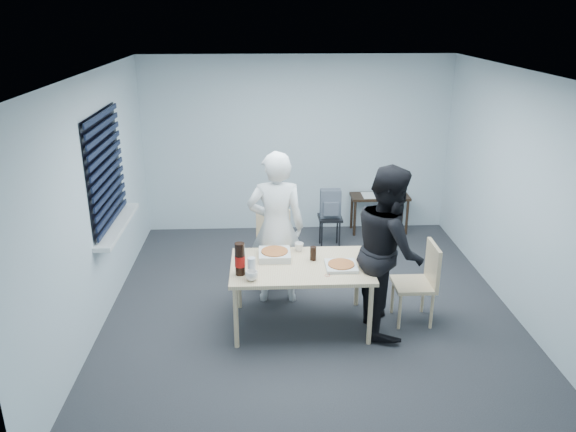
{
  "coord_description": "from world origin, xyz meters",
  "views": [
    {
      "loc": [
        -0.5,
        -5.6,
        3.19
      ],
      "look_at": [
        -0.24,
        0.1,
        1.08
      ],
      "focal_mm": 35.0,
      "sensor_mm": 36.0,
      "label": 1
    }
  ],
  "objects_px": {
    "chair_far": "(274,242)",
    "mug_a": "(252,276)",
    "dining_table": "(301,270)",
    "mug_b": "(299,247)",
    "person_white": "(276,228)",
    "person_black": "(388,250)",
    "stool": "(330,224)",
    "chair_right": "(422,278)",
    "backpack": "(331,204)",
    "soda_bottle": "(240,259)",
    "side_table": "(380,200)"
  },
  "relations": [
    {
      "from": "person_black",
      "to": "side_table",
      "type": "xyz_separation_m",
      "value": [
        0.47,
        2.7,
        -0.39
      ]
    },
    {
      "from": "chair_right",
      "to": "soda_bottle",
      "type": "bearing_deg",
      "value": -173.22
    },
    {
      "from": "person_black",
      "to": "soda_bottle",
      "type": "distance_m",
      "value": 1.51
    },
    {
      "from": "dining_table",
      "to": "stool",
      "type": "xyz_separation_m",
      "value": [
        0.55,
        2.08,
        -0.3
      ]
    },
    {
      "from": "person_white",
      "to": "mug_b",
      "type": "xyz_separation_m",
      "value": [
        0.24,
        -0.24,
        -0.13
      ]
    },
    {
      "from": "mug_a",
      "to": "mug_b",
      "type": "height_order",
      "value": "mug_a"
    },
    {
      "from": "stool",
      "to": "soda_bottle",
      "type": "bearing_deg",
      "value": -117.24
    },
    {
      "from": "chair_far",
      "to": "mug_a",
      "type": "xyz_separation_m",
      "value": [
        -0.24,
        -1.4,
        0.24
      ]
    },
    {
      "from": "person_black",
      "to": "soda_bottle",
      "type": "xyz_separation_m",
      "value": [
        -1.51,
        -0.13,
        -0.02
      ]
    },
    {
      "from": "mug_a",
      "to": "mug_b",
      "type": "bearing_deg",
      "value": 53.42
    },
    {
      "from": "person_white",
      "to": "mug_a",
      "type": "bearing_deg",
      "value": 73.97
    },
    {
      "from": "person_white",
      "to": "person_black",
      "type": "relative_size",
      "value": 1.0
    },
    {
      "from": "backpack",
      "to": "mug_a",
      "type": "height_order",
      "value": "backpack"
    },
    {
      "from": "dining_table",
      "to": "person_white",
      "type": "distance_m",
      "value": 0.68
    },
    {
      "from": "chair_right",
      "to": "mug_a",
      "type": "height_order",
      "value": "chair_right"
    },
    {
      "from": "dining_table",
      "to": "mug_b",
      "type": "xyz_separation_m",
      "value": [
        0.0,
        0.36,
        0.11
      ]
    },
    {
      "from": "stool",
      "to": "mug_a",
      "type": "xyz_separation_m",
      "value": [
        -1.06,
        -2.4,
        0.41
      ]
    },
    {
      "from": "soda_bottle",
      "to": "stool",
      "type": "bearing_deg",
      "value": 62.76
    },
    {
      "from": "chair_far",
      "to": "mug_a",
      "type": "height_order",
      "value": "chair_far"
    },
    {
      "from": "dining_table",
      "to": "side_table",
      "type": "relative_size",
      "value": 1.68
    },
    {
      "from": "stool",
      "to": "person_white",
      "type": "bearing_deg",
      "value": -118.03
    },
    {
      "from": "chair_far",
      "to": "backpack",
      "type": "distance_m",
      "value": 1.29
    },
    {
      "from": "chair_far",
      "to": "mug_b",
      "type": "bearing_deg",
      "value": -69.73
    },
    {
      "from": "backpack",
      "to": "side_table",
      "type": "bearing_deg",
      "value": 53.85
    },
    {
      "from": "side_table",
      "to": "mug_b",
      "type": "bearing_deg",
      "value": -120.83
    },
    {
      "from": "stool",
      "to": "backpack",
      "type": "xyz_separation_m",
      "value": [
        0.0,
        -0.01,
        0.3
      ]
    },
    {
      "from": "dining_table",
      "to": "side_table",
      "type": "bearing_deg",
      "value": 62.66
    },
    {
      "from": "chair_right",
      "to": "stool",
      "type": "distance_m",
      "value": 2.18
    },
    {
      "from": "chair_far",
      "to": "person_black",
      "type": "relative_size",
      "value": 0.5
    },
    {
      "from": "backpack",
      "to": "mug_b",
      "type": "height_order",
      "value": "backpack"
    },
    {
      "from": "chair_right",
      "to": "stool",
      "type": "bearing_deg",
      "value": 109.87
    },
    {
      "from": "person_white",
      "to": "soda_bottle",
      "type": "relative_size",
      "value": 5.3
    },
    {
      "from": "person_white",
      "to": "dining_table",
      "type": "bearing_deg",
      "value": 112.17
    },
    {
      "from": "chair_far",
      "to": "chair_right",
      "type": "xyz_separation_m",
      "value": [
        1.55,
        -1.04,
        0.0
      ]
    },
    {
      "from": "mug_b",
      "to": "mug_a",
      "type": "bearing_deg",
      "value": -126.58
    },
    {
      "from": "person_black",
      "to": "backpack",
      "type": "xyz_separation_m",
      "value": [
        -0.34,
        2.13,
        -0.24
      ]
    },
    {
      "from": "chair_far",
      "to": "stool",
      "type": "bearing_deg",
      "value": 51.02
    },
    {
      "from": "mug_b",
      "to": "person_white",
      "type": "bearing_deg",
      "value": 135.88
    },
    {
      "from": "person_white",
      "to": "soda_bottle",
      "type": "bearing_deg",
      "value": 64.3
    },
    {
      "from": "chair_far",
      "to": "person_white",
      "type": "relative_size",
      "value": 0.5
    },
    {
      "from": "chair_far",
      "to": "backpack",
      "type": "height_order",
      "value": "chair_far"
    },
    {
      "from": "dining_table",
      "to": "mug_b",
      "type": "relative_size",
      "value": 14.51
    },
    {
      "from": "chair_right",
      "to": "mug_b",
      "type": "distance_m",
      "value": 1.35
    },
    {
      "from": "backpack",
      "to": "soda_bottle",
      "type": "relative_size",
      "value": 1.19
    },
    {
      "from": "person_white",
      "to": "person_black",
      "type": "bearing_deg",
      "value": 150.03
    },
    {
      "from": "side_table",
      "to": "person_white",
      "type": "bearing_deg",
      "value": -128.09
    },
    {
      "from": "dining_table",
      "to": "mug_b",
      "type": "bearing_deg",
      "value": 89.71
    },
    {
      "from": "chair_right",
      "to": "mug_b",
      "type": "xyz_separation_m",
      "value": [
        -1.29,
        0.32,
        0.24
      ]
    },
    {
      "from": "person_black",
      "to": "mug_b",
      "type": "bearing_deg",
      "value": 64.86
    },
    {
      "from": "chair_far",
      "to": "mug_b",
      "type": "relative_size",
      "value": 8.9
    }
  ]
}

